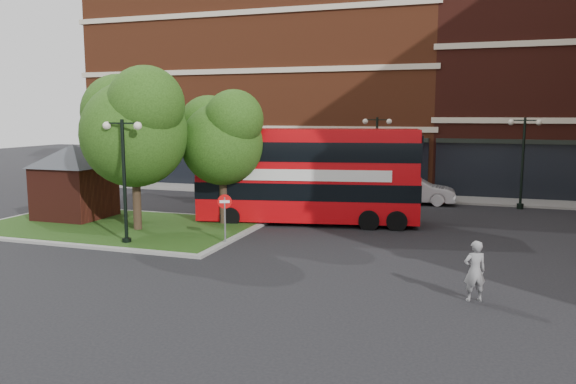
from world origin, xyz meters
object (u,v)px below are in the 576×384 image
(bus, at_px, (308,169))
(car_silver, at_px, (253,183))
(car_white, at_px, (414,191))
(woman, at_px, (475,271))

(bus, bearing_deg, car_silver, 114.23)
(car_silver, xyz_separation_m, car_white, (10.67, -1.46, 0.13))
(bus, distance_m, car_silver, 11.31)
(car_white, bearing_deg, car_silver, 79.20)
(bus, relative_size, car_white, 2.27)
(bus, xyz_separation_m, car_white, (4.22, 7.62, -1.82))
(bus, xyz_separation_m, car_silver, (-6.45, 9.08, -1.95))
(car_silver, relative_size, car_white, 0.81)
(woman, xyz_separation_m, car_silver, (-14.08, 18.37, -0.22))
(bus, distance_m, car_white, 8.90)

